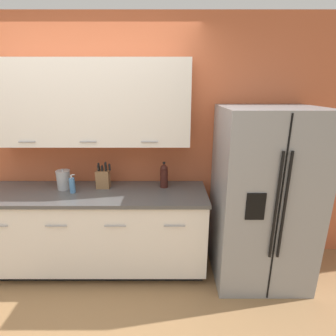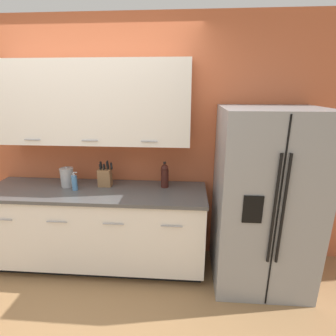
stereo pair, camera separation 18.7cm
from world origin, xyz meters
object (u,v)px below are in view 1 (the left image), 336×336
object	(u,v)px
knife_block	(103,178)
wine_bottle	(164,175)
steel_canister	(63,180)
refrigerator	(262,197)
soap_dispenser	(72,185)

from	to	relation	value
knife_block	wine_bottle	bearing A→B (deg)	1.57
wine_bottle	steel_canister	world-z (taller)	wine_bottle
refrigerator	knife_block	world-z (taller)	refrigerator
knife_block	wine_bottle	distance (m)	0.63
knife_block	soap_dispenser	bearing A→B (deg)	-154.21
knife_block	soap_dispenser	world-z (taller)	knife_block
soap_dispenser	steel_canister	world-z (taller)	steel_canister
knife_block	steel_canister	distance (m)	0.40
refrigerator	soap_dispenser	distance (m)	1.89
refrigerator	wine_bottle	world-z (taller)	refrigerator
refrigerator	wine_bottle	size ratio (longest dim) A/B	6.34
refrigerator	knife_block	bearing A→B (deg)	173.35
wine_bottle	soap_dispenser	world-z (taller)	wine_bottle
soap_dispenser	steel_canister	size ratio (longest dim) A/B	0.90
knife_block	soap_dispenser	size ratio (longest dim) A/B	1.45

